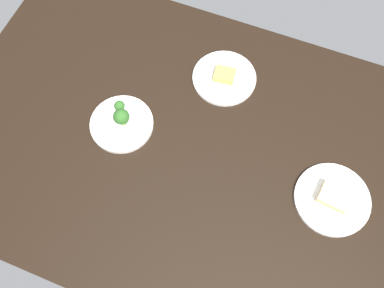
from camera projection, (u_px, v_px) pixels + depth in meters
The scene contains 4 objects.
dining_table at pixel (192, 149), 137.81cm from camera, with size 157.97×103.64×4.00cm, color black.
plate_broccoli at pixel (122, 122), 137.34cm from camera, with size 20.07×20.07×8.66cm.
plate_cheese at pixel (224, 77), 145.33cm from camera, with size 21.25×21.25×3.64cm.
plate_sandwich at pixel (333, 199), 127.87cm from camera, with size 22.43×22.43×4.46cm.
Camera 1 is at (-20.23, 51.20, 128.34)cm, focal length 40.89 mm.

